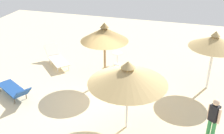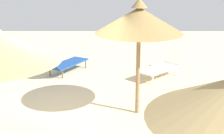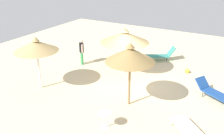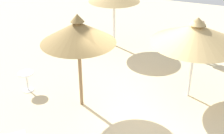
{
  "view_description": "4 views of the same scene",
  "coord_description": "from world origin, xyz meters",
  "px_view_note": "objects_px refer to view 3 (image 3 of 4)",
  "views": [
    {
      "loc": [
        2.81,
        -9.02,
        6.33
      ],
      "look_at": [
        -0.02,
        0.71,
        1.3
      ],
      "focal_mm": 43.86,
      "sensor_mm": 36.0,
      "label": 1
    },
    {
      "loc": [
        7.31,
        1.0,
        3.56
      ],
      "look_at": [
        0.24,
        0.99,
        1.47
      ],
      "focal_mm": 54.18,
      "sensor_mm": 36.0,
      "label": 2
    },
    {
      "loc": [
        -4.7,
        10.33,
        5.9
      ],
      "look_at": [
        0.78,
        0.65,
        1.15
      ],
      "focal_mm": 39.68,
      "sensor_mm": 36.0,
      "label": 3
    },
    {
      "loc": [
        -7.51,
        -2.2,
        5.39
      ],
      "look_at": [
        -0.02,
        0.87,
        1.14
      ],
      "focal_mm": 49.15,
      "sensor_mm": 36.0,
      "label": 4
    }
  ],
  "objects_px": {
    "person_standing_near_right": "(82,50)",
    "handbag": "(117,57)",
    "parasol_umbrella_back": "(36,46)",
    "lounge_chair_far_left": "(161,55)",
    "beach_ball": "(187,71)",
    "parasol_umbrella_front": "(125,37)",
    "lounge_chair_edge": "(192,131)",
    "parasol_umbrella_center": "(130,55)",
    "lounge_chair_far_right": "(215,92)",
    "side_table_round": "(105,118)"
  },
  "relations": [
    {
      "from": "lounge_chair_far_right",
      "to": "parasol_umbrella_center",
      "type": "bearing_deg",
      "value": 35.35
    },
    {
      "from": "lounge_chair_far_left",
      "to": "person_standing_near_right",
      "type": "relative_size",
      "value": 1.23
    },
    {
      "from": "handbag",
      "to": "lounge_chair_far_left",
      "type": "bearing_deg",
      "value": -154.56
    },
    {
      "from": "lounge_chair_edge",
      "to": "person_standing_near_right",
      "type": "xyz_separation_m",
      "value": [
        7.6,
        -3.89,
        0.53
      ]
    },
    {
      "from": "lounge_chair_edge",
      "to": "side_table_round",
      "type": "height_order",
      "value": "lounge_chair_edge"
    },
    {
      "from": "parasol_umbrella_center",
      "to": "side_table_round",
      "type": "height_order",
      "value": "parasol_umbrella_center"
    },
    {
      "from": "parasol_umbrella_front",
      "to": "lounge_chair_far_right",
      "type": "bearing_deg",
      "value": 172.89
    },
    {
      "from": "parasol_umbrella_front",
      "to": "lounge_chair_far_left",
      "type": "xyz_separation_m",
      "value": [
        -1.15,
        -2.9,
        -1.74
      ]
    },
    {
      "from": "parasol_umbrella_center",
      "to": "lounge_chair_far_left",
      "type": "bearing_deg",
      "value": -84.36
    },
    {
      "from": "parasol_umbrella_front",
      "to": "lounge_chair_far_left",
      "type": "height_order",
      "value": "parasol_umbrella_front"
    },
    {
      "from": "parasol_umbrella_back",
      "to": "beach_ball",
      "type": "xyz_separation_m",
      "value": [
        -6.0,
        -5.46,
        -2.08
      ]
    },
    {
      "from": "lounge_chair_far_right",
      "to": "beach_ball",
      "type": "height_order",
      "value": "lounge_chair_far_right"
    },
    {
      "from": "parasol_umbrella_back",
      "to": "person_standing_near_right",
      "type": "relative_size",
      "value": 1.68
    },
    {
      "from": "lounge_chair_edge",
      "to": "beach_ball",
      "type": "xyz_separation_m",
      "value": [
        1.58,
        -5.78,
        -0.24
      ]
    },
    {
      "from": "lounge_chair_far_left",
      "to": "beach_ball",
      "type": "bearing_deg",
      "value": 150.23
    },
    {
      "from": "parasol_umbrella_front",
      "to": "parasol_umbrella_center",
      "type": "bearing_deg",
      "value": 120.51
    },
    {
      "from": "parasol_umbrella_front",
      "to": "lounge_chair_far_right",
      "type": "relative_size",
      "value": 1.28
    },
    {
      "from": "lounge_chair_far_right",
      "to": "handbag",
      "type": "distance_m",
      "value": 6.78
    },
    {
      "from": "parasol_umbrella_back",
      "to": "lounge_chair_far_left",
      "type": "bearing_deg",
      "value": -121.09
    },
    {
      "from": "lounge_chair_edge",
      "to": "parasol_umbrella_center",
      "type": "bearing_deg",
      "value": -20.03
    },
    {
      "from": "handbag",
      "to": "beach_ball",
      "type": "bearing_deg",
      "value": -179.39
    },
    {
      "from": "side_table_round",
      "to": "beach_ball",
      "type": "bearing_deg",
      "value": -102.48
    },
    {
      "from": "lounge_chair_far_left",
      "to": "person_standing_near_right",
      "type": "xyz_separation_m",
      "value": [
        4.01,
        3.05,
        0.53
      ]
    },
    {
      "from": "person_standing_near_right",
      "to": "lounge_chair_far_right",
      "type": "bearing_deg",
      "value": 176.51
    },
    {
      "from": "lounge_chair_edge",
      "to": "parasol_umbrella_front",
      "type": "bearing_deg",
      "value": -40.36
    },
    {
      "from": "beach_ball",
      "to": "person_standing_near_right",
      "type": "bearing_deg",
      "value": 17.45
    },
    {
      "from": "person_standing_near_right",
      "to": "handbag",
      "type": "height_order",
      "value": "person_standing_near_right"
    },
    {
      "from": "lounge_chair_far_right",
      "to": "beach_ball",
      "type": "distance_m",
      "value": 3.0
    },
    {
      "from": "parasol_umbrella_center",
      "to": "side_table_round",
      "type": "distance_m",
      "value": 2.77
    },
    {
      "from": "side_table_round",
      "to": "lounge_chair_far_left",
      "type": "bearing_deg",
      "value": -86.11
    },
    {
      "from": "parasol_umbrella_center",
      "to": "person_standing_near_right",
      "type": "distance_m",
      "value": 5.56
    },
    {
      "from": "parasol_umbrella_front",
      "to": "lounge_chair_far_right",
      "type": "distance_m",
      "value": 5.33
    },
    {
      "from": "parasol_umbrella_center",
      "to": "lounge_chair_far_left",
      "type": "xyz_separation_m",
      "value": [
        0.58,
        -5.84,
        -1.98
      ]
    },
    {
      "from": "parasol_umbrella_back",
      "to": "lounge_chair_far_right",
      "type": "height_order",
      "value": "parasol_umbrella_back"
    },
    {
      "from": "parasol_umbrella_front",
      "to": "handbag",
      "type": "relative_size",
      "value": 6.25
    },
    {
      "from": "person_standing_near_right",
      "to": "beach_ball",
      "type": "xyz_separation_m",
      "value": [
        -6.02,
        -1.89,
        -0.77
      ]
    },
    {
      "from": "parasol_umbrella_front",
      "to": "handbag",
      "type": "xyz_separation_m",
      "value": [
        1.37,
        -1.7,
        -1.98
      ]
    },
    {
      "from": "lounge_chair_edge",
      "to": "person_standing_near_right",
      "type": "bearing_deg",
      "value": -27.11
    },
    {
      "from": "parasol_umbrella_center",
      "to": "lounge_chair_edge",
      "type": "height_order",
      "value": "parasol_umbrella_center"
    },
    {
      "from": "parasol_umbrella_front",
      "to": "handbag",
      "type": "height_order",
      "value": "parasol_umbrella_front"
    },
    {
      "from": "lounge_chair_edge",
      "to": "handbag",
      "type": "height_order",
      "value": "lounge_chair_edge"
    },
    {
      "from": "parasol_umbrella_front",
      "to": "lounge_chair_far_left",
      "type": "relative_size",
      "value": 1.36
    },
    {
      "from": "parasol_umbrella_center",
      "to": "lounge_chair_far_left",
      "type": "distance_m",
      "value": 6.19
    },
    {
      "from": "parasol_umbrella_front",
      "to": "person_standing_near_right",
      "type": "relative_size",
      "value": 1.67
    },
    {
      "from": "person_standing_near_right",
      "to": "handbag",
      "type": "xyz_separation_m",
      "value": [
        -1.48,
        -1.84,
        -0.76
      ]
    },
    {
      "from": "parasol_umbrella_back",
      "to": "lounge_chair_far_right",
      "type": "xyz_separation_m",
      "value": [
        -7.82,
        -3.09,
        -1.85
      ]
    },
    {
      "from": "parasol_umbrella_front",
      "to": "side_table_round",
      "type": "height_order",
      "value": "parasol_umbrella_front"
    },
    {
      "from": "parasol_umbrella_back",
      "to": "handbag",
      "type": "xyz_separation_m",
      "value": [
        -1.46,
        -5.41,
        -2.07
      ]
    },
    {
      "from": "parasol_umbrella_front",
      "to": "lounge_chair_edge",
      "type": "distance_m",
      "value": 6.47
    },
    {
      "from": "parasol_umbrella_front",
      "to": "parasol_umbrella_back",
      "type": "height_order",
      "value": "parasol_umbrella_back"
    }
  ]
}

